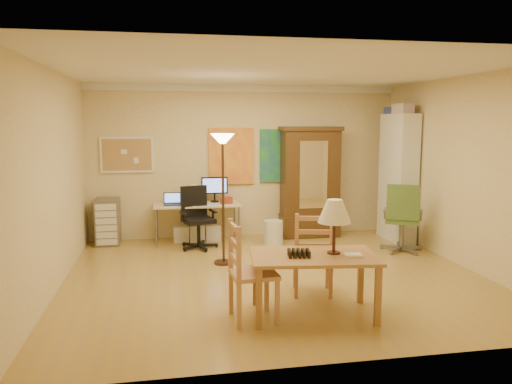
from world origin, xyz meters
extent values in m
plane|color=#AE8A3D|center=(0.00, 0.00, 0.00)|extent=(5.50, 5.50, 0.00)
cube|color=white|center=(0.00, 2.46, 2.64)|extent=(5.50, 0.08, 0.12)
cube|color=tan|center=(-2.05, 2.47, 1.50)|extent=(0.90, 0.04, 0.62)
cube|color=yellow|center=(-0.25, 2.47, 1.45)|extent=(0.80, 0.04, 1.00)
cube|color=#245E92|center=(0.65, 2.47, 1.45)|extent=(0.75, 0.04, 0.95)
cube|color=brown|center=(0.12, -1.41, 0.64)|extent=(1.41, 0.96, 0.04)
cube|color=brown|center=(-0.52, -1.66, 0.31)|extent=(0.07, 0.07, 0.63)
cube|color=brown|center=(0.67, -1.81, 0.31)|extent=(0.07, 0.07, 0.63)
cube|color=brown|center=(-0.43, -1.00, 0.31)|extent=(0.07, 0.07, 0.63)
cube|color=brown|center=(0.76, -1.15, 0.31)|extent=(0.07, 0.07, 0.63)
cylinder|color=black|center=(0.34, -1.39, 0.67)|extent=(0.14, 0.14, 0.02)
cylinder|color=black|center=(0.34, -1.39, 0.84)|extent=(0.04, 0.04, 0.35)
cone|color=beige|center=(0.34, -1.39, 1.12)|extent=(0.35, 0.35, 0.25)
cube|color=white|center=(0.50, -1.54, 0.68)|extent=(0.19, 0.15, 0.03)
cube|color=black|center=(-0.06, -1.45, 0.70)|extent=(0.27, 0.22, 0.07)
cube|color=#AB734E|center=(0.31, -0.74, 0.48)|extent=(0.55, 0.54, 0.04)
cube|color=#AB734E|center=(0.55, -0.60, 0.23)|extent=(0.05, 0.05, 0.46)
cube|color=#AB734E|center=(0.15, -0.51, 0.23)|extent=(0.05, 0.05, 0.46)
cube|color=#AB734E|center=(0.46, -0.97, 0.23)|extent=(0.05, 0.05, 0.46)
cube|color=#AB734E|center=(0.07, -0.88, 0.23)|extent=(0.05, 0.05, 0.46)
cube|color=#AB734E|center=(0.46, -0.97, 0.74)|extent=(0.05, 0.05, 0.53)
cube|color=#AB734E|center=(0.07, -0.88, 0.74)|extent=(0.05, 0.05, 0.53)
cube|color=#AB734E|center=(0.27, -0.93, 0.80)|extent=(0.40, 0.12, 0.05)
cube|color=#AB734E|center=(-0.53, -1.41, 0.50)|extent=(0.49, 0.51, 0.04)
cube|color=#AB734E|center=(-0.32, -1.61, 0.24)|extent=(0.05, 0.05, 0.47)
cube|color=#AB734E|center=(-0.35, -1.19, 0.24)|extent=(0.05, 0.05, 0.47)
cube|color=#AB734E|center=(-0.72, -1.64, 0.24)|extent=(0.05, 0.05, 0.47)
cube|color=#AB734E|center=(-0.74, -1.22, 0.24)|extent=(0.05, 0.05, 0.47)
cube|color=#AB734E|center=(-0.72, -1.64, 0.77)|extent=(0.05, 0.05, 0.55)
cube|color=#AB734E|center=(-0.74, -1.22, 0.77)|extent=(0.05, 0.05, 0.55)
cube|color=#AB734E|center=(-0.73, -1.43, 0.83)|extent=(0.06, 0.42, 0.06)
cylinder|color=#3C2718|center=(-0.60, 0.71, 0.02)|extent=(0.28, 0.28, 0.03)
cylinder|color=#3C2718|center=(-0.60, 0.71, 0.91)|extent=(0.04, 0.04, 1.78)
cone|color=#FFE0A5|center=(-0.60, 0.71, 1.82)|extent=(0.34, 0.34, 0.14)
cube|color=#C5AF90|center=(-0.89, 2.12, 0.65)|extent=(1.46, 0.64, 0.03)
cylinder|color=slate|center=(-1.58, 1.85, 0.32)|extent=(0.03, 0.03, 0.64)
cylinder|color=slate|center=(-0.21, 1.85, 0.32)|extent=(0.03, 0.03, 0.64)
cylinder|color=slate|center=(-1.58, 2.39, 0.32)|extent=(0.03, 0.03, 0.64)
cylinder|color=slate|center=(-0.21, 2.39, 0.32)|extent=(0.03, 0.03, 0.64)
cube|color=black|center=(-1.31, 2.07, 0.68)|extent=(0.29, 0.20, 0.01)
cube|color=black|center=(-1.31, 2.22, 0.77)|extent=(0.29, 0.05, 0.19)
cube|color=black|center=(-0.57, 2.26, 0.96)|extent=(0.46, 0.04, 0.29)
cone|color=beige|center=(-0.94, 2.21, 0.94)|extent=(0.18, 0.18, 0.11)
cube|color=white|center=(-1.03, 1.98, 0.67)|extent=(0.23, 0.29, 0.01)
cube|color=maroon|center=(-0.39, 2.07, 0.72)|extent=(0.20, 0.15, 0.11)
cube|color=white|center=(-1.17, 2.17, 0.14)|extent=(0.26, 0.22, 0.27)
cube|color=white|center=(-0.89, 2.17, 0.14)|extent=(0.26, 0.22, 0.27)
cube|color=silver|center=(-0.62, 2.17, 0.14)|extent=(0.26, 0.22, 0.27)
cylinder|color=black|center=(-0.90, 1.66, 0.24)|extent=(0.06, 0.06, 0.39)
cube|color=black|center=(-0.90, 1.66, 0.47)|extent=(0.57, 0.56, 0.07)
cube|color=black|center=(-0.96, 1.87, 0.76)|extent=(0.44, 0.17, 0.51)
cube|color=black|center=(-1.14, 1.59, 0.60)|extent=(0.12, 0.29, 0.03)
cube|color=black|center=(-0.66, 1.73, 0.60)|extent=(0.12, 0.29, 0.03)
cylinder|color=slate|center=(2.29, 0.92, 0.26)|extent=(0.06, 0.06, 0.42)
cube|color=#44632C|center=(2.29, 0.92, 0.51)|extent=(0.68, 0.67, 0.07)
cube|color=#44632C|center=(2.18, 0.71, 0.83)|extent=(0.46, 0.27, 0.55)
cube|color=slate|center=(2.54, 0.79, 0.66)|extent=(0.19, 0.30, 0.03)
cube|color=slate|center=(2.05, 1.04, 0.66)|extent=(0.19, 0.30, 0.03)
cube|color=slate|center=(-2.39, 2.24, 0.39)|extent=(0.39, 0.45, 0.78)
cube|color=silver|center=(-2.39, 2.00, 0.39)|extent=(0.33, 0.02, 0.67)
cube|color=#38210F|center=(1.14, 2.24, 0.96)|extent=(1.00, 0.46, 1.91)
cube|color=#38210F|center=(1.14, 2.24, 0.20)|extent=(1.04, 0.49, 0.38)
cube|color=white|center=(1.14, 2.01, 1.14)|extent=(0.50, 0.01, 1.18)
cube|color=#38210F|center=(1.14, 2.24, 1.94)|extent=(1.07, 0.51, 0.07)
cube|color=white|center=(2.55, 1.65, 1.10)|extent=(0.33, 0.88, 2.19)
cube|color=#993333|center=(2.51, 1.49, 0.53)|extent=(0.20, 0.44, 0.26)
cube|color=#334C99|center=(2.51, 1.87, 1.82)|extent=(0.20, 0.31, 0.22)
cylinder|color=silver|center=(0.37, 1.74, 0.20)|extent=(0.32, 0.32, 0.40)
camera|label=1|loc=(-1.40, -6.34, 2.05)|focal=35.00mm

